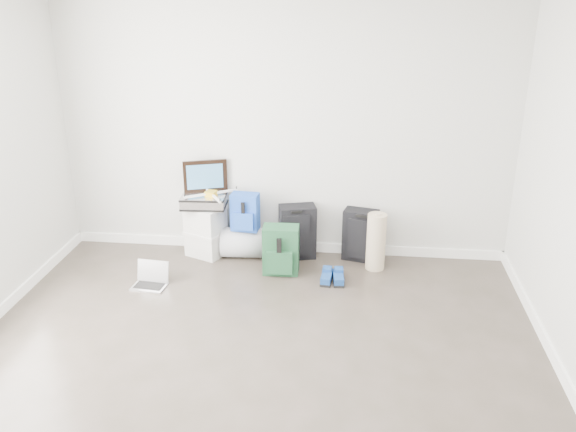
# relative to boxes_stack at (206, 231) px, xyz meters

# --- Properties ---
(ground) EXTENTS (5.00, 5.00, 0.00)m
(ground) POSITION_rel_boxes_stack_xyz_m (0.78, -2.30, -0.27)
(ground) COLOR #352F26
(ground) RESTS_ON ground
(room_envelope) EXTENTS (4.52, 5.02, 2.71)m
(room_envelope) POSITION_rel_boxes_stack_xyz_m (0.78, -2.28, 1.46)
(room_envelope) COLOR beige
(room_envelope) RESTS_ON ground
(boxes_stack) EXTENTS (0.46, 0.42, 0.53)m
(boxes_stack) POSITION_rel_boxes_stack_xyz_m (0.00, 0.00, 0.00)
(boxes_stack) COLOR silver
(boxes_stack) RESTS_ON ground
(briefcase) EXTENTS (0.45, 0.34, 0.13)m
(briefcase) POSITION_rel_boxes_stack_xyz_m (-0.00, 0.00, 0.33)
(briefcase) COLOR #B2B2B7
(briefcase) RESTS_ON boxes_stack
(painting) EXTENTS (0.42, 0.17, 0.33)m
(painting) POSITION_rel_boxes_stack_xyz_m (0.00, 0.10, 0.55)
(painting) COLOR black
(painting) RESTS_ON briefcase
(drone) EXTENTS (0.49, 0.49, 0.05)m
(drone) POSITION_rel_boxes_stack_xyz_m (0.08, -0.02, 0.41)
(drone) COLOR gold
(drone) RESTS_ON briefcase
(duffel_bag) EXTENTS (0.52, 0.34, 0.31)m
(duffel_bag) POSITION_rel_boxes_stack_xyz_m (0.42, -0.00, -0.11)
(duffel_bag) COLOR gray
(duffel_bag) RESTS_ON ground
(blue_backpack) EXTENTS (0.28, 0.22, 0.38)m
(blue_backpack) POSITION_rel_boxes_stack_xyz_m (0.42, -0.03, 0.23)
(blue_backpack) COLOR #1B4FB2
(blue_backpack) RESTS_ON duffel_bag
(large_suitcase) EXTENTS (0.40, 0.31, 0.56)m
(large_suitcase) POSITION_rel_boxes_stack_xyz_m (0.94, 0.04, 0.01)
(large_suitcase) COLOR black
(large_suitcase) RESTS_ON ground
(green_backpack) EXTENTS (0.35, 0.26, 0.48)m
(green_backpack) POSITION_rel_boxes_stack_xyz_m (0.82, -0.33, -0.04)
(green_backpack) COLOR #163C24
(green_backpack) RESTS_ON ground
(carry_on) EXTENTS (0.37, 0.28, 0.53)m
(carry_on) POSITION_rel_boxes_stack_xyz_m (1.58, 0.07, -0.00)
(carry_on) COLOR black
(carry_on) RESTS_ON ground
(shoes) EXTENTS (0.23, 0.26, 0.08)m
(shoes) POSITION_rel_boxes_stack_xyz_m (1.33, -0.47, -0.23)
(shoes) COLOR black
(shoes) RESTS_ON ground
(rolled_rug) EXTENTS (0.19, 0.19, 0.57)m
(rolled_rug) POSITION_rel_boxes_stack_xyz_m (1.73, -0.13, 0.02)
(rolled_rug) COLOR tan
(rolled_rug) RESTS_ON ground
(laptop) EXTENTS (0.33, 0.25, 0.22)m
(laptop) POSITION_rel_boxes_stack_xyz_m (-0.36, -0.72, -0.21)
(laptop) COLOR silver
(laptop) RESTS_ON ground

